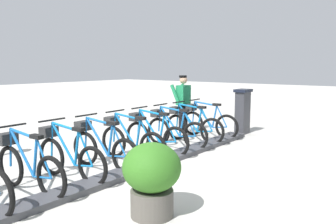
{
  "coord_description": "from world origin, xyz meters",
  "views": [
    {
      "loc": [
        -4.22,
        4.77,
        1.94
      ],
      "look_at": [
        0.5,
        -1.29,
        0.9
      ],
      "focal_mm": 36.71,
      "sensor_mm": 36.0,
      "label": 1
    }
  ],
  "objects_px": {
    "bike_docked_4": "(130,140)",
    "worker_near_rack": "(183,102)",
    "bike_docked_0": "(207,121)",
    "bike_docked_3": "(153,134)",
    "bike_docked_1": "(191,125)",
    "bike_docked_7": "(27,165)",
    "bike_docked_6": "(68,155)",
    "payment_kiosk": "(242,111)",
    "bike_docked_2": "(174,129)",
    "planter_bush": "(152,176)",
    "bike_docked_5": "(102,147)"
  },
  "relations": [
    {
      "from": "bike_docked_1",
      "to": "bike_docked_4",
      "type": "bearing_deg",
      "value": 90.0
    },
    {
      "from": "bike_docked_1",
      "to": "bike_docked_2",
      "type": "height_order",
      "value": "same"
    },
    {
      "from": "bike_docked_7",
      "to": "bike_docked_4",
      "type": "bearing_deg",
      "value": -90.0
    },
    {
      "from": "bike_docked_3",
      "to": "bike_docked_5",
      "type": "distance_m",
      "value": 1.5
    },
    {
      "from": "bike_docked_4",
      "to": "bike_docked_7",
      "type": "distance_m",
      "value": 2.25
    },
    {
      "from": "bike_docked_4",
      "to": "bike_docked_5",
      "type": "distance_m",
      "value": 0.75
    },
    {
      "from": "bike_docked_2",
      "to": "payment_kiosk",
      "type": "bearing_deg",
      "value": -102.89
    },
    {
      "from": "bike_docked_2",
      "to": "bike_docked_4",
      "type": "distance_m",
      "value": 1.5
    },
    {
      "from": "payment_kiosk",
      "to": "bike_docked_5",
      "type": "bearing_deg",
      "value": 83.13
    },
    {
      "from": "bike_docked_0",
      "to": "bike_docked_7",
      "type": "bearing_deg",
      "value": 90.0
    },
    {
      "from": "bike_docked_5",
      "to": "planter_bush",
      "type": "bearing_deg",
      "value": 155.01
    },
    {
      "from": "bike_docked_2",
      "to": "bike_docked_7",
      "type": "xyz_separation_m",
      "value": [
        0.0,
        3.75,
        0.0
      ]
    },
    {
      "from": "bike_docked_1",
      "to": "bike_docked_7",
      "type": "relative_size",
      "value": 1.0
    },
    {
      "from": "bike_docked_0",
      "to": "payment_kiosk",
      "type": "bearing_deg",
      "value": -119.85
    },
    {
      "from": "bike_docked_4",
      "to": "bike_docked_6",
      "type": "bearing_deg",
      "value": 90.0
    },
    {
      "from": "bike_docked_4",
      "to": "worker_near_rack",
      "type": "relative_size",
      "value": 1.04
    },
    {
      "from": "bike_docked_2",
      "to": "planter_bush",
      "type": "distance_m",
      "value": 3.82
    },
    {
      "from": "bike_docked_7",
      "to": "bike_docked_5",
      "type": "bearing_deg",
      "value": -90.0
    },
    {
      "from": "payment_kiosk",
      "to": "bike_docked_2",
      "type": "relative_size",
      "value": 0.74
    },
    {
      "from": "bike_docked_2",
      "to": "bike_docked_1",
      "type": "bearing_deg",
      "value": -90.0
    },
    {
      "from": "bike_docked_0",
      "to": "bike_docked_1",
      "type": "distance_m",
      "value": 0.75
    },
    {
      "from": "payment_kiosk",
      "to": "bike_docked_4",
      "type": "xyz_separation_m",
      "value": [
        0.57,
        4.0,
        -0.24
      ]
    },
    {
      "from": "bike_docked_1",
      "to": "bike_docked_4",
      "type": "relative_size",
      "value": 1.0
    },
    {
      "from": "bike_docked_0",
      "to": "bike_docked_1",
      "type": "xyz_separation_m",
      "value": [
        0.0,
        0.75,
        0.0
      ]
    },
    {
      "from": "worker_near_rack",
      "to": "planter_bush",
      "type": "xyz_separation_m",
      "value": [
        -2.93,
        4.8,
        -0.37
      ]
    },
    {
      "from": "bike_docked_3",
      "to": "bike_docked_4",
      "type": "distance_m",
      "value": 0.75
    },
    {
      "from": "bike_docked_0",
      "to": "worker_near_rack",
      "type": "xyz_separation_m",
      "value": [
        0.86,
        -0.09,
        0.48
      ]
    },
    {
      "from": "bike_docked_1",
      "to": "bike_docked_3",
      "type": "distance_m",
      "value": 1.5
    },
    {
      "from": "bike_docked_2",
      "to": "bike_docked_3",
      "type": "height_order",
      "value": "same"
    },
    {
      "from": "bike_docked_2",
      "to": "planter_bush",
      "type": "height_order",
      "value": "bike_docked_2"
    },
    {
      "from": "bike_docked_4",
      "to": "planter_bush",
      "type": "bearing_deg",
      "value": 140.32
    },
    {
      "from": "bike_docked_6",
      "to": "worker_near_rack",
      "type": "bearing_deg",
      "value": -79.37
    },
    {
      "from": "bike_docked_0",
      "to": "bike_docked_3",
      "type": "distance_m",
      "value": 2.25
    },
    {
      "from": "bike_docked_0",
      "to": "planter_bush",
      "type": "height_order",
      "value": "bike_docked_0"
    },
    {
      "from": "bike_docked_7",
      "to": "worker_near_rack",
      "type": "distance_m",
      "value": 5.43
    },
    {
      "from": "bike_docked_1",
      "to": "bike_docked_2",
      "type": "bearing_deg",
      "value": 90.0
    },
    {
      "from": "bike_docked_7",
      "to": "bike_docked_0",
      "type": "bearing_deg",
      "value": -90.0
    },
    {
      "from": "bike_docked_3",
      "to": "bike_docked_7",
      "type": "height_order",
      "value": "same"
    },
    {
      "from": "bike_docked_1",
      "to": "planter_bush",
      "type": "relative_size",
      "value": 1.77
    },
    {
      "from": "bike_docked_6",
      "to": "bike_docked_7",
      "type": "height_order",
      "value": "same"
    },
    {
      "from": "bike_docked_6",
      "to": "worker_near_rack",
      "type": "relative_size",
      "value": 1.04
    },
    {
      "from": "payment_kiosk",
      "to": "bike_docked_5",
      "type": "distance_m",
      "value": 4.79
    },
    {
      "from": "bike_docked_1",
      "to": "bike_docked_7",
      "type": "xyz_separation_m",
      "value": [
        0.0,
        4.5,
        0.0
      ]
    },
    {
      "from": "bike_docked_1",
      "to": "bike_docked_6",
      "type": "bearing_deg",
      "value": 90.0
    },
    {
      "from": "bike_docked_1",
      "to": "bike_docked_5",
      "type": "distance_m",
      "value": 3.0
    },
    {
      "from": "bike_docked_1",
      "to": "bike_docked_7",
      "type": "distance_m",
      "value": 4.5
    },
    {
      "from": "bike_docked_5",
      "to": "bike_docked_7",
      "type": "distance_m",
      "value": 1.5
    },
    {
      "from": "bike_docked_1",
      "to": "planter_bush",
      "type": "xyz_separation_m",
      "value": [
        -2.06,
        3.96,
        0.11
      ]
    },
    {
      "from": "bike_docked_0",
      "to": "bike_docked_4",
      "type": "xyz_separation_m",
      "value": [
        0.0,
        3.0,
        0.0
      ]
    },
    {
      "from": "bike_docked_0",
      "to": "bike_docked_1",
      "type": "relative_size",
      "value": 1.0
    }
  ]
}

